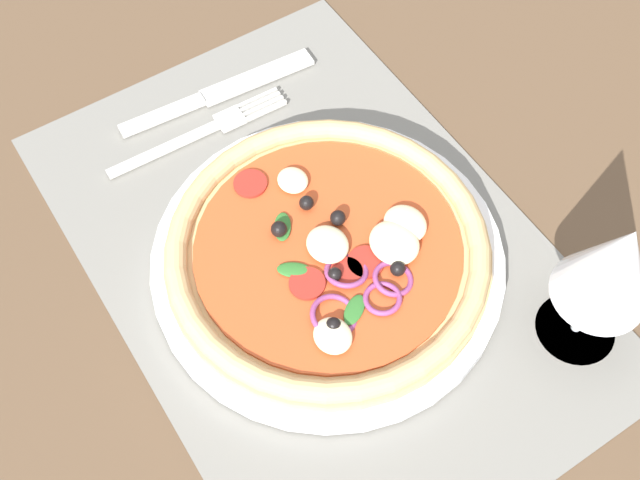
{
  "coord_description": "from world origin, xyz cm",
  "views": [
    {
      "loc": [
        29.49,
        -18.76,
        59.19
      ],
      "look_at": [
        0.5,
        0.0,
        2.84
      ],
      "focal_mm": 45.26,
      "sensor_mm": 36.0,
      "label": 1
    }
  ],
  "objects_px": {
    "fork": "(208,129)",
    "plate": "(330,260)",
    "pizza": "(331,249)",
    "wine_glass": "(613,267)",
    "knife": "(220,92)"
  },
  "relations": [
    {
      "from": "fork",
      "to": "wine_glass",
      "type": "distance_m",
      "value": 0.38
    },
    {
      "from": "pizza",
      "to": "knife",
      "type": "relative_size",
      "value": 1.33
    },
    {
      "from": "knife",
      "to": "plate",
      "type": "bearing_deg",
      "value": -90.11
    },
    {
      "from": "pizza",
      "to": "knife",
      "type": "distance_m",
      "value": 0.22
    },
    {
      "from": "plate",
      "to": "wine_glass",
      "type": "height_order",
      "value": "wine_glass"
    },
    {
      "from": "plate",
      "to": "pizza",
      "type": "relative_size",
      "value": 1.09
    },
    {
      "from": "plate",
      "to": "fork",
      "type": "bearing_deg",
      "value": -174.67
    },
    {
      "from": "fork",
      "to": "knife",
      "type": "relative_size",
      "value": 0.9
    },
    {
      "from": "plate",
      "to": "wine_glass",
      "type": "xyz_separation_m",
      "value": [
        0.16,
        0.13,
        0.09
      ]
    },
    {
      "from": "pizza",
      "to": "wine_glass",
      "type": "bearing_deg",
      "value": 40.53
    },
    {
      "from": "fork",
      "to": "plate",
      "type": "bearing_deg",
      "value": -83.16
    },
    {
      "from": "pizza",
      "to": "plate",
      "type": "bearing_deg",
      "value": -147.73
    },
    {
      "from": "plate",
      "to": "fork",
      "type": "distance_m",
      "value": 0.18
    },
    {
      "from": "plate",
      "to": "knife",
      "type": "height_order",
      "value": "plate"
    },
    {
      "from": "fork",
      "to": "wine_glass",
      "type": "height_order",
      "value": "wine_glass"
    }
  ]
}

